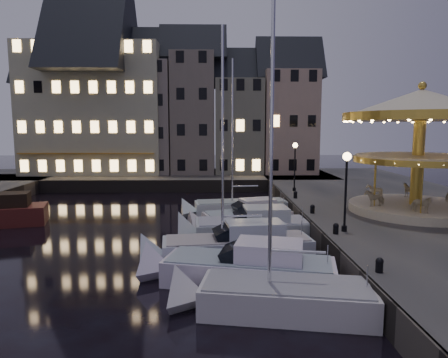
{
  "coord_description": "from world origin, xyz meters",
  "views": [
    {
      "loc": [
        0.44,
        -19.37,
        6.71
      ],
      "look_at": [
        1.0,
        8.0,
        3.2
      ],
      "focal_mm": 32.0,
      "sensor_mm": 36.0,
      "label": 1
    }
  ],
  "objects_px": {
    "bollard_d": "(295,194)",
    "motorboat_f": "(234,209)",
    "bollard_b": "(336,228)",
    "bollard_c": "(312,209)",
    "motorboat_c": "(229,247)",
    "motorboat_b": "(239,269)",
    "motorboat_d": "(246,228)",
    "carousel": "(420,127)",
    "motorboat_a": "(270,298)",
    "motorboat_e": "(242,219)",
    "bollard_a": "(379,264)",
    "streetlamp_b": "(346,180)",
    "streetlamp_c": "(295,160)"
  },
  "relations": [
    {
      "from": "bollard_d",
      "to": "motorboat_f",
      "type": "relative_size",
      "value": 0.05
    },
    {
      "from": "bollard_b",
      "to": "bollard_c",
      "type": "distance_m",
      "value": 5.0
    },
    {
      "from": "bollard_d",
      "to": "motorboat_c",
      "type": "xyz_separation_m",
      "value": [
        -5.48,
        -10.62,
        -0.92
      ]
    },
    {
      "from": "bollard_b",
      "to": "bollard_d",
      "type": "bearing_deg",
      "value": 90.0
    },
    {
      "from": "motorboat_b",
      "to": "motorboat_f",
      "type": "xyz_separation_m",
      "value": [
        0.37,
        13.58,
        -0.12
      ]
    },
    {
      "from": "motorboat_d",
      "to": "carousel",
      "type": "relative_size",
      "value": 0.84
    },
    {
      "from": "motorboat_a",
      "to": "motorboat_e",
      "type": "relative_size",
      "value": 1.74
    },
    {
      "from": "bollard_a",
      "to": "motorboat_b",
      "type": "relative_size",
      "value": 0.07
    },
    {
      "from": "bollard_b",
      "to": "bollard_d",
      "type": "height_order",
      "value": "same"
    },
    {
      "from": "bollard_d",
      "to": "motorboat_e",
      "type": "xyz_separation_m",
      "value": [
        -4.43,
        -4.17,
        -0.96
      ]
    },
    {
      "from": "streetlamp_b",
      "to": "motorboat_f",
      "type": "distance_m",
      "value": 11.7
    },
    {
      "from": "bollard_c",
      "to": "carousel",
      "type": "bearing_deg",
      "value": 1.88
    },
    {
      "from": "bollard_c",
      "to": "motorboat_d",
      "type": "distance_m",
      "value": 4.62
    },
    {
      "from": "streetlamp_c",
      "to": "motorboat_a",
      "type": "height_order",
      "value": "motorboat_a"
    },
    {
      "from": "streetlamp_b",
      "to": "motorboat_c",
      "type": "height_order",
      "value": "motorboat_c"
    },
    {
      "from": "motorboat_f",
      "to": "carousel",
      "type": "distance_m",
      "value": 14.04
    },
    {
      "from": "streetlamp_b",
      "to": "motorboat_c",
      "type": "bearing_deg",
      "value": -174.15
    },
    {
      "from": "motorboat_c",
      "to": "bollard_d",
      "type": "bearing_deg",
      "value": 62.72
    },
    {
      "from": "bollard_c",
      "to": "motorboat_d",
      "type": "relative_size",
      "value": 0.07
    },
    {
      "from": "bollard_b",
      "to": "motorboat_b",
      "type": "bearing_deg",
      "value": -147.36
    },
    {
      "from": "streetlamp_c",
      "to": "motorboat_b",
      "type": "distance_m",
      "value": 18.54
    },
    {
      "from": "streetlamp_c",
      "to": "bollard_a",
      "type": "height_order",
      "value": "streetlamp_c"
    },
    {
      "from": "bollard_a",
      "to": "carousel",
      "type": "distance_m",
      "value": 13.67
    },
    {
      "from": "bollard_b",
      "to": "motorboat_f",
      "type": "xyz_separation_m",
      "value": [
        -4.79,
        10.28,
        -1.07
      ]
    },
    {
      "from": "bollard_c",
      "to": "motorboat_f",
      "type": "distance_m",
      "value": 7.21
    },
    {
      "from": "bollard_c",
      "to": "motorboat_f",
      "type": "xyz_separation_m",
      "value": [
        -4.79,
        5.28,
        -1.07
      ]
    },
    {
      "from": "bollard_c",
      "to": "motorboat_c",
      "type": "relative_size",
      "value": 0.05
    },
    {
      "from": "bollard_a",
      "to": "motorboat_b",
      "type": "xyz_separation_m",
      "value": [
        -5.15,
        2.2,
        -0.96
      ]
    },
    {
      "from": "motorboat_b",
      "to": "motorboat_f",
      "type": "height_order",
      "value": "motorboat_f"
    },
    {
      "from": "streetlamp_b",
      "to": "bollard_d",
      "type": "xyz_separation_m",
      "value": [
        -0.6,
        10.0,
        -2.41
      ]
    },
    {
      "from": "bollard_a",
      "to": "motorboat_d",
      "type": "distance_m",
      "value": 10.29
    },
    {
      "from": "motorboat_a",
      "to": "motorboat_e",
      "type": "distance_m",
      "value": 12.38
    },
    {
      "from": "streetlamp_c",
      "to": "motorboat_b",
      "type": "relative_size",
      "value": 0.5
    },
    {
      "from": "motorboat_d",
      "to": "bollard_a",
      "type": "bearing_deg",
      "value": -64.87
    },
    {
      "from": "bollard_b",
      "to": "carousel",
      "type": "relative_size",
      "value": 0.06
    },
    {
      "from": "motorboat_b",
      "to": "carousel",
      "type": "xyz_separation_m",
      "value": [
        11.88,
        8.52,
        6.11
      ]
    },
    {
      "from": "bollard_b",
      "to": "motorboat_d",
      "type": "relative_size",
      "value": 0.07
    },
    {
      "from": "bollard_a",
      "to": "carousel",
      "type": "xyz_separation_m",
      "value": [
        6.73,
        10.72,
        5.15
      ]
    },
    {
      "from": "streetlamp_b",
      "to": "motorboat_f",
      "type": "relative_size",
      "value": 0.39
    },
    {
      "from": "motorboat_f",
      "to": "bollard_d",
      "type": "bearing_deg",
      "value": 2.66
    },
    {
      "from": "streetlamp_b",
      "to": "motorboat_b",
      "type": "height_order",
      "value": "streetlamp_b"
    },
    {
      "from": "bollard_a",
      "to": "motorboat_d",
      "type": "height_order",
      "value": "motorboat_d"
    },
    {
      "from": "streetlamp_c",
      "to": "motorboat_b",
      "type": "bearing_deg",
      "value": -108.4
    },
    {
      "from": "motorboat_d",
      "to": "motorboat_f",
      "type": "relative_size",
      "value": 0.74
    },
    {
      "from": "streetlamp_c",
      "to": "motorboat_d",
      "type": "distance_m",
      "value": 11.85
    },
    {
      "from": "bollard_b",
      "to": "motorboat_c",
      "type": "height_order",
      "value": "motorboat_c"
    },
    {
      "from": "streetlamp_c",
      "to": "motorboat_a",
      "type": "bearing_deg",
      "value": -103.43
    },
    {
      "from": "motorboat_e",
      "to": "bollard_d",
      "type": "bearing_deg",
      "value": 43.27
    },
    {
      "from": "streetlamp_c",
      "to": "motorboat_e",
      "type": "height_order",
      "value": "streetlamp_c"
    },
    {
      "from": "streetlamp_b",
      "to": "streetlamp_c",
      "type": "distance_m",
      "value": 13.5
    }
  ]
}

